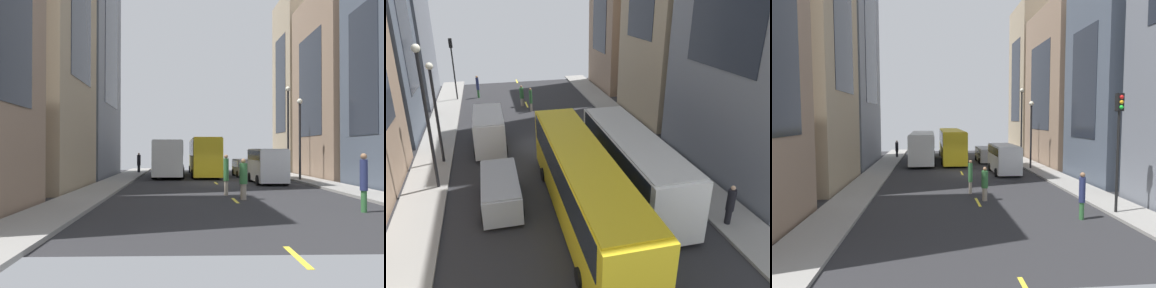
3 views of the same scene
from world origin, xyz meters
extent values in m
plane|color=#28282B|center=(0.00, 0.00, 0.00)|extent=(41.60, 41.60, 0.00)
cube|color=gray|center=(-7.58, 0.00, 0.07)|extent=(2.44, 44.00, 0.15)
cube|color=gray|center=(7.58, 0.00, 0.07)|extent=(2.44, 44.00, 0.15)
cube|color=yellow|center=(0.00, -10.50, 0.01)|extent=(0.16, 2.00, 0.01)
cube|color=yellow|center=(0.00, 0.00, 0.01)|extent=(0.16, 2.00, 0.01)
cube|color=yellow|center=(0.00, 10.50, 0.01)|extent=(0.16, 2.00, 0.01)
cube|color=yellow|center=(0.00, 21.00, 0.01)|extent=(0.16, 2.00, 0.01)
cube|color=slate|center=(-13.69, 6.93, 14.47)|extent=(9.38, 11.76, 28.94)
cube|color=#1E232D|center=(-13.69, 6.93, 14.47)|extent=(9.47, 6.47, 15.92)
cube|color=#4C5666|center=(12.72, -4.85, 7.65)|extent=(7.44, 7.49, 15.31)
cube|color=#1E232D|center=(12.72, -4.85, 7.65)|extent=(7.51, 4.12, 8.42)
cube|color=#937760|center=(12.25, 5.75, 8.33)|extent=(6.49, 11.27, 16.65)
cube|color=#1E232D|center=(12.25, 5.75, 8.33)|extent=(6.55, 6.20, 9.16)
cube|color=tan|center=(13.23, 16.28, 10.07)|extent=(8.45, 8.14, 20.15)
cube|color=#1E232D|center=(13.23, 16.28, 10.07)|extent=(8.53, 4.48, 11.08)
cube|color=silver|center=(-3.73, 7.97, 1.77)|extent=(2.55, 11.07, 3.00)
cube|color=black|center=(-3.73, 7.97, 2.62)|extent=(2.60, 10.19, 1.20)
cube|color=beige|center=(-3.73, 7.97, 3.31)|extent=(2.45, 10.63, 0.08)
cylinder|color=black|center=(-4.90, 11.40, 0.50)|extent=(0.46, 1.00, 1.00)
cylinder|color=black|center=(-2.56, 11.40, 0.50)|extent=(0.46, 1.00, 1.00)
cylinder|color=black|center=(-4.90, 4.54, 0.50)|extent=(0.46, 1.00, 1.00)
cylinder|color=black|center=(-2.56, 4.54, 0.50)|extent=(0.46, 1.00, 1.00)
cube|color=yellow|center=(-0.36, 9.92, 1.86)|extent=(2.45, 14.18, 3.30)
cube|color=black|center=(-0.36, 9.92, 2.72)|extent=(2.50, 13.05, 1.48)
cube|color=gold|center=(-0.36, 9.92, 3.55)|extent=(2.35, 13.61, 0.08)
cylinder|color=black|center=(-1.49, 14.31, 0.38)|extent=(0.44, 0.76, 0.76)
cylinder|color=black|center=(0.77, 14.31, 0.38)|extent=(0.44, 0.76, 0.76)
cylinder|color=black|center=(-1.49, 5.52, 0.38)|extent=(0.44, 0.76, 0.76)
cylinder|color=black|center=(0.77, 5.52, 0.38)|extent=(0.44, 0.76, 0.76)
cube|color=white|center=(3.79, -0.34, 1.35)|extent=(2.05, 5.25, 2.30)
cube|color=black|center=(3.79, -0.34, 2.10)|extent=(2.09, 4.83, 0.69)
cube|color=silver|center=(3.79, -0.34, 2.54)|extent=(1.97, 5.04, 0.08)
cylinder|color=black|center=(2.85, 1.28, 0.36)|extent=(0.37, 0.72, 0.72)
cylinder|color=black|center=(4.74, 1.28, 0.36)|extent=(0.37, 0.72, 0.72)
cylinder|color=black|center=(2.85, -1.97, 0.36)|extent=(0.37, 0.72, 0.72)
cylinder|color=black|center=(4.74, -1.97, 0.36)|extent=(0.37, 0.72, 0.72)
cube|color=#B7BABF|center=(3.46, 7.69, 0.86)|extent=(1.90, 4.78, 1.37)
cube|color=black|center=(3.46, 7.69, 1.21)|extent=(1.93, 4.40, 0.58)
cube|color=#9C9EA2|center=(3.46, 7.69, 1.58)|extent=(1.82, 4.59, 0.08)
cylinder|color=black|center=(2.59, 9.18, 0.31)|extent=(0.34, 0.62, 0.62)
cylinder|color=black|center=(4.33, 9.18, 0.31)|extent=(0.34, 0.62, 0.62)
cylinder|color=black|center=(2.59, 6.21, 0.31)|extent=(0.34, 0.62, 0.62)
cylinder|color=black|center=(4.33, 6.21, 0.31)|extent=(0.34, 0.62, 0.62)
cylinder|color=gray|center=(0.46, -10.17, 0.40)|extent=(0.30, 0.30, 0.80)
cylinder|color=#336B38|center=(0.46, -10.17, 1.31)|extent=(0.40, 0.40, 1.03)
sphere|color=#8C6647|center=(0.46, -10.17, 1.95)|extent=(0.23, 0.23, 0.23)
cylinder|color=black|center=(-7.01, 12.30, 0.52)|extent=(0.29, 0.29, 0.73)
cylinder|color=black|center=(-7.01, 12.30, 1.43)|extent=(0.39, 0.39, 1.10)
sphere|color=tan|center=(-7.01, 12.30, 2.09)|extent=(0.22, 0.22, 0.22)
cylinder|color=#336B38|center=(4.63, -14.36, 0.43)|extent=(0.23, 0.23, 0.87)
cylinder|color=navy|center=(4.63, -14.36, 1.49)|extent=(0.31, 0.31, 1.25)
sphere|color=#8C6647|center=(4.63, -14.36, 2.23)|extent=(0.25, 0.25, 0.25)
cylinder|color=gray|center=(-0.18, -8.19, 0.40)|extent=(0.21, 0.21, 0.80)
cylinder|color=#336B38|center=(-0.18, -8.19, 1.41)|extent=(0.29, 0.29, 1.23)
sphere|color=#8C6647|center=(-0.18, -8.19, 2.13)|extent=(0.22, 0.22, 0.22)
cylinder|color=black|center=(6.76, -13.76, 2.75)|extent=(0.14, 0.14, 5.20)
cube|color=black|center=(6.76, -13.76, 5.80)|extent=(0.32, 0.32, 0.90)
sphere|color=red|center=(6.76, -13.94, 6.06)|extent=(0.20, 0.20, 0.20)
sphere|color=orange|center=(6.76, -13.94, 5.80)|extent=(0.20, 0.20, 0.20)
sphere|color=green|center=(6.76, -13.94, 5.55)|extent=(0.20, 0.20, 0.20)
cylinder|color=black|center=(6.86, 1.64, 3.18)|extent=(0.18, 0.18, 6.06)
sphere|color=silver|center=(6.86, 1.64, 6.39)|extent=(0.44, 0.44, 0.44)
cylinder|color=black|center=(6.86, 5.13, 3.94)|extent=(0.18, 0.18, 7.58)
sphere|color=silver|center=(6.86, 5.13, 7.91)|extent=(0.44, 0.44, 0.44)
camera|label=1|loc=(-2.73, -30.34, 2.48)|focal=37.90mm
camera|label=2|loc=(3.58, 24.92, 10.51)|focal=34.23mm
camera|label=3|loc=(-2.74, -30.01, 5.02)|focal=31.46mm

